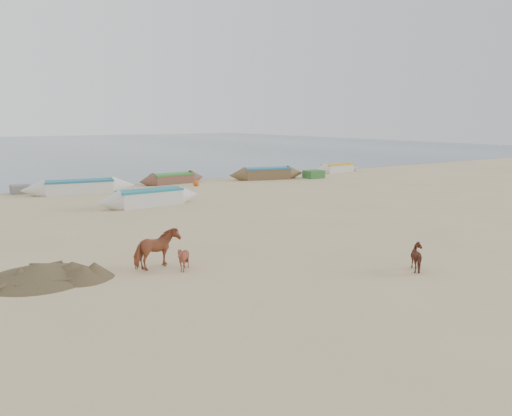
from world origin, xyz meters
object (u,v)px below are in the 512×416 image
Objects in this scene: cow_adult at (157,249)px; calf_right at (420,258)px; calf_front at (183,259)px; near_canoe at (150,198)px.

cow_adult is 1.76× the size of calf_right.
calf_front is 7.66m from calf_right.
calf_right is 16.71m from near_canoe.
calf_right is (6.47, -4.11, 0.02)m from calf_front.
calf_right is at bearing 50.34° from calf_front.
calf_front is at bearing -154.58° from cow_adult.
near_canoe reaches higher than calf_right.
calf_right is 0.14× the size of near_canoe.
cow_adult reaches higher than near_canoe.
near_canoe reaches higher than calf_front.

